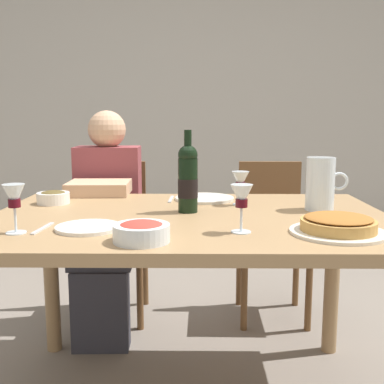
{
  "coord_description": "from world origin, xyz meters",
  "views": [
    {
      "loc": [
        0.03,
        -1.71,
        1.12
      ],
      "look_at": [
        0.01,
        -0.04,
        0.85
      ],
      "focal_mm": 43.66,
      "sensor_mm": 36.0,
      "label": 1
    }
  ],
  "objects_px": {
    "dining_table": "(190,239)",
    "chair_right": "(271,228)",
    "wine_glass_left_diner": "(240,182)",
    "wine_glass_centre": "(242,199)",
    "baked_tart": "(338,225)",
    "olive_bowl": "(53,197)",
    "dinner_plate_right_setting": "(88,227)",
    "dinner_plate_left_setting": "(205,198)",
    "salad_bowl": "(141,231)",
    "water_pitcher": "(320,187)",
    "chair_left": "(113,228)",
    "diner_left": "(106,216)",
    "wine_bottle": "(188,178)",
    "wine_glass_right_diner": "(14,199)"
  },
  "relations": [
    {
      "from": "dinner_plate_right_setting",
      "to": "salad_bowl",
      "type": "bearing_deg",
      "value": -38.57
    },
    {
      "from": "wine_glass_centre",
      "to": "dining_table",
      "type": "bearing_deg",
      "value": 122.61
    },
    {
      "from": "wine_glass_centre",
      "to": "dinner_plate_right_setting",
      "type": "relative_size",
      "value": 0.73
    },
    {
      "from": "dinner_plate_left_setting",
      "to": "diner_left",
      "type": "distance_m",
      "value": 0.62
    },
    {
      "from": "baked_tart",
      "to": "dinner_plate_left_setting",
      "type": "relative_size",
      "value": 1.15
    },
    {
      "from": "baked_tart",
      "to": "wine_glass_centre",
      "type": "height_order",
      "value": "wine_glass_centre"
    },
    {
      "from": "wine_glass_left_diner",
      "to": "wine_glass_centre",
      "type": "height_order",
      "value": "wine_glass_centre"
    },
    {
      "from": "wine_bottle",
      "to": "water_pitcher",
      "type": "bearing_deg",
      "value": 4.94
    },
    {
      "from": "baked_tart",
      "to": "olive_bowl",
      "type": "distance_m",
      "value": 1.17
    },
    {
      "from": "dinner_plate_right_setting",
      "to": "olive_bowl",
      "type": "bearing_deg",
      "value": 118.95
    },
    {
      "from": "dining_table",
      "to": "wine_glass_left_diner",
      "type": "height_order",
      "value": "wine_glass_left_diner"
    },
    {
      "from": "wine_glass_right_diner",
      "to": "olive_bowl",
      "type": "bearing_deg",
      "value": 94.35
    },
    {
      "from": "dining_table",
      "to": "wine_bottle",
      "type": "bearing_deg",
      "value": 97.08
    },
    {
      "from": "dinner_plate_right_setting",
      "to": "wine_glass_centre",
      "type": "bearing_deg",
      "value": -4.53
    },
    {
      "from": "baked_tart",
      "to": "salad_bowl",
      "type": "bearing_deg",
      "value": -170.31
    },
    {
      "from": "dining_table",
      "to": "olive_bowl",
      "type": "relative_size",
      "value": 10.94
    },
    {
      "from": "salad_bowl",
      "to": "chair_left",
      "type": "relative_size",
      "value": 0.19
    },
    {
      "from": "dining_table",
      "to": "chair_left",
      "type": "xyz_separation_m",
      "value": [
        -0.45,
        0.89,
        -0.17
      ]
    },
    {
      "from": "wine_bottle",
      "to": "olive_bowl",
      "type": "xyz_separation_m",
      "value": [
        -0.58,
        0.17,
        -0.1
      ]
    },
    {
      "from": "dining_table",
      "to": "chair_right",
      "type": "distance_m",
      "value": 1.02
    },
    {
      "from": "dinner_plate_right_setting",
      "to": "chair_right",
      "type": "bearing_deg",
      "value": 55.02
    },
    {
      "from": "wine_bottle",
      "to": "wine_glass_left_diner",
      "type": "relative_size",
      "value": 2.23
    },
    {
      "from": "dinner_plate_left_setting",
      "to": "chair_right",
      "type": "bearing_deg",
      "value": 54.92
    },
    {
      "from": "water_pitcher",
      "to": "chair_left",
      "type": "height_order",
      "value": "water_pitcher"
    },
    {
      "from": "wine_bottle",
      "to": "dinner_plate_left_setting",
      "type": "xyz_separation_m",
      "value": [
        0.07,
        0.27,
        -0.13
      ]
    },
    {
      "from": "salad_bowl",
      "to": "dinner_plate_left_setting",
      "type": "distance_m",
      "value": 0.74
    },
    {
      "from": "wine_glass_left_diner",
      "to": "wine_glass_right_diner",
      "type": "relative_size",
      "value": 0.9
    },
    {
      "from": "baked_tart",
      "to": "dinner_plate_left_setting",
      "type": "distance_m",
      "value": 0.74
    },
    {
      "from": "dinner_plate_left_setting",
      "to": "dinner_plate_right_setting",
      "type": "distance_m",
      "value": 0.68
    },
    {
      "from": "water_pitcher",
      "to": "dining_table",
      "type": "bearing_deg",
      "value": -167.95
    },
    {
      "from": "water_pitcher",
      "to": "chair_right",
      "type": "height_order",
      "value": "water_pitcher"
    },
    {
      "from": "water_pitcher",
      "to": "dinner_plate_left_setting",
      "type": "relative_size",
      "value": 0.8
    },
    {
      "from": "olive_bowl",
      "to": "dinner_plate_right_setting",
      "type": "xyz_separation_m",
      "value": [
        0.25,
        -0.46,
        -0.02
      ]
    },
    {
      "from": "dinner_plate_left_setting",
      "to": "salad_bowl",
      "type": "bearing_deg",
      "value": -105.4
    },
    {
      "from": "dinner_plate_right_setting",
      "to": "chair_right",
      "type": "height_order",
      "value": "chair_right"
    },
    {
      "from": "baked_tart",
      "to": "wine_glass_right_diner",
      "type": "height_order",
      "value": "wine_glass_right_diner"
    },
    {
      "from": "wine_glass_left_diner",
      "to": "dinner_plate_left_setting",
      "type": "xyz_separation_m",
      "value": [
        -0.15,
        0.12,
        -0.09
      ]
    },
    {
      "from": "dining_table",
      "to": "chair_right",
      "type": "bearing_deg",
      "value": 63.21
    },
    {
      "from": "wine_glass_centre",
      "to": "chair_right",
      "type": "relative_size",
      "value": 0.18
    },
    {
      "from": "dinner_plate_right_setting",
      "to": "chair_left",
      "type": "relative_size",
      "value": 0.24
    },
    {
      "from": "water_pitcher",
      "to": "diner_left",
      "type": "height_order",
      "value": "diner_left"
    },
    {
      "from": "baked_tart",
      "to": "diner_left",
      "type": "xyz_separation_m",
      "value": [
        -0.92,
        0.93,
        -0.17
      ]
    },
    {
      "from": "baked_tart",
      "to": "olive_bowl",
      "type": "height_order",
      "value": "baked_tart"
    },
    {
      "from": "baked_tart",
      "to": "wine_glass_right_diner",
      "type": "distance_m",
      "value": 1.02
    },
    {
      "from": "wine_glass_left_diner",
      "to": "chair_right",
      "type": "bearing_deg",
      "value": 70.31
    },
    {
      "from": "olive_bowl",
      "to": "chair_left",
      "type": "height_order",
      "value": "chair_left"
    },
    {
      "from": "wine_glass_centre",
      "to": "dinner_plate_right_setting",
      "type": "distance_m",
      "value": 0.51
    },
    {
      "from": "olive_bowl",
      "to": "water_pitcher",
      "type": "bearing_deg",
      "value": -6.68
    },
    {
      "from": "dinner_plate_left_setting",
      "to": "dinner_plate_right_setting",
      "type": "bearing_deg",
      "value": -124.88
    },
    {
      "from": "olive_bowl",
      "to": "chair_left",
      "type": "relative_size",
      "value": 0.16
    }
  ]
}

